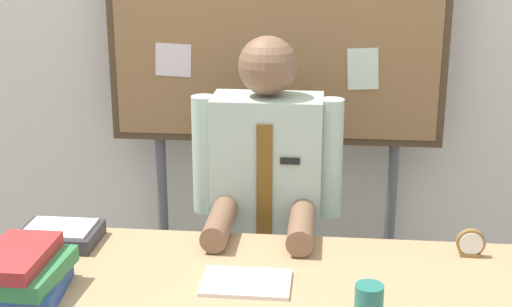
{
  "coord_description": "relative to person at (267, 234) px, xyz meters",
  "views": [
    {
      "loc": [
        0.22,
        -1.99,
        1.77
      ],
      "look_at": [
        0.0,
        0.17,
        1.09
      ],
      "focal_mm": 51.62,
      "sensor_mm": 36.0,
      "label": 1
    }
  ],
  "objects": [
    {
      "name": "back_wall",
      "position": [
        -0.0,
        0.58,
        0.7
      ],
      "size": [
        6.4,
        0.08,
        2.7
      ],
      "primitive_type": "cube",
      "color": "silver",
      "rests_on": "ground_plane"
    },
    {
      "name": "person",
      "position": [
        0.0,
        0.0,
        0.0
      ],
      "size": [
        0.55,
        0.56,
        1.4
      ],
      "color": "#2D2D33",
      "rests_on": "ground_plane"
    },
    {
      "name": "bulletin_board",
      "position": [
        -0.0,
        0.37,
        0.78
      ],
      "size": [
        1.36,
        0.09,
        2.0
      ],
      "color": "#4C3823",
      "rests_on": "ground_plane"
    },
    {
      "name": "book_stack",
      "position": [
        -0.63,
        -0.73,
        0.16
      ],
      "size": [
        0.23,
        0.3,
        0.15
      ],
      "color": "#2D4C99",
      "rests_on": "desk"
    },
    {
      "name": "open_notebook",
      "position": [
        -0.01,
        -0.59,
        0.1
      ],
      "size": [
        0.27,
        0.18,
        0.01
      ],
      "primitive_type": "cube",
      "rotation": [
        0.0,
        0.0,
        0.0
      ],
      "color": "silver",
      "rests_on": "desk"
    },
    {
      "name": "desk_clock",
      "position": [
        0.69,
        -0.32,
        0.13
      ],
      "size": [
        0.09,
        0.04,
        0.09
      ],
      "color": "olive",
      "rests_on": "desk"
    },
    {
      "name": "coffee_mug",
      "position": [
        0.35,
        -0.74,
        0.14
      ],
      "size": [
        0.08,
        0.08,
        0.09
      ],
      "primitive_type": "cylinder",
      "color": "#267266",
      "rests_on": "desk"
    },
    {
      "name": "paper_tray",
      "position": [
        -0.67,
        -0.35,
        0.12
      ],
      "size": [
        0.26,
        0.2,
        0.06
      ],
      "color": "#333338",
      "rests_on": "desk"
    }
  ]
}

